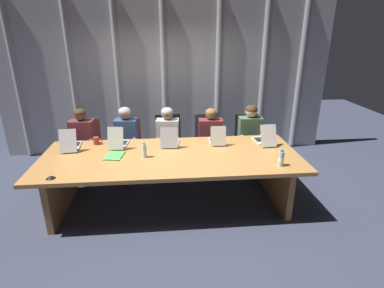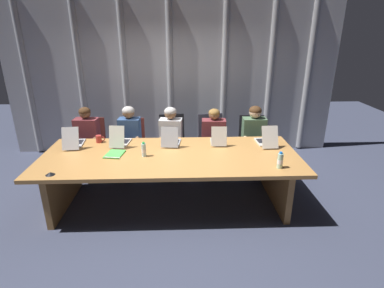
% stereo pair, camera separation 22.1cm
% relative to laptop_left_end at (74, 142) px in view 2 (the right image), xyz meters
% --- Properties ---
extents(ground_plane, '(12.58, 12.58, 0.00)m').
position_rel_laptop_left_end_xyz_m(ground_plane, '(1.41, -0.39, -0.81)').
color(ground_plane, '#383D51').
extents(conference_table, '(3.49, 1.39, 0.75)m').
position_rel_laptop_left_end_xyz_m(conference_table, '(1.41, -0.39, -0.22)').
color(conference_table, '#B77F42').
rests_on(conference_table, ground_plane).
extents(curtain_backdrop, '(6.29, 0.17, 3.00)m').
position_rel_laptop_left_end_xyz_m(curtain_backdrop, '(1.42, 1.70, 0.68)').
color(curtain_backdrop, '#B2B2B7').
rests_on(curtain_backdrop, ground_plane).
extents(laptop_left_end, '(0.27, 0.49, 0.32)m').
position_rel_laptop_left_end_xyz_m(laptop_left_end, '(0.00, 0.00, 0.00)').
color(laptop_left_end, '#BCBCC1').
rests_on(laptop_left_end, conference_table).
extents(laptop_left_mid, '(0.27, 0.45, 0.33)m').
position_rel_laptop_left_end_xyz_m(laptop_left_mid, '(0.67, 0.01, 0.00)').
color(laptop_left_mid, beige).
rests_on(laptop_left_mid, conference_table).
extents(laptop_center, '(0.29, 0.41, 0.31)m').
position_rel_laptop_left_end_xyz_m(laptop_center, '(1.41, -0.01, -0.00)').
color(laptop_center, '#A8ADB7').
rests_on(laptop_center, conference_table).
extents(laptop_right_mid, '(0.24, 0.38, 0.30)m').
position_rel_laptop_left_end_xyz_m(laptop_right_mid, '(2.12, 0.01, -0.00)').
color(laptop_right_mid, beige).
rests_on(laptop_right_mid, conference_table).
extents(laptop_right_end, '(0.25, 0.48, 0.32)m').
position_rel_laptop_left_end_xyz_m(laptop_right_end, '(2.82, -0.05, 0.00)').
color(laptop_right_end, beige).
rests_on(laptop_right_end, conference_table).
extents(office_chair_left_end, '(0.60, 0.60, 0.91)m').
position_rel_laptop_left_end_xyz_m(office_chair_left_end, '(0.03, 0.73, -0.47)').
color(office_chair_left_end, '#511E19').
rests_on(office_chair_left_end, ground_plane).
extents(office_chair_left_mid, '(0.60, 0.60, 0.90)m').
position_rel_laptop_left_end_xyz_m(office_chair_left_mid, '(0.72, 0.72, -0.48)').
color(office_chair_left_mid, '#511E19').
rests_on(office_chair_left_mid, ground_plane).
extents(office_chair_center, '(0.60, 0.60, 0.97)m').
position_rel_laptop_left_end_xyz_m(office_chair_center, '(1.42, 0.73, -0.46)').
color(office_chair_center, black).
rests_on(office_chair_center, ground_plane).
extents(office_chair_right_mid, '(0.60, 0.61, 0.97)m').
position_rel_laptop_left_end_xyz_m(office_chair_right_mid, '(2.10, 0.73, -0.46)').
color(office_chair_right_mid, '#2D2D38').
rests_on(office_chair_right_mid, ground_plane).
extents(office_chair_right_end, '(0.60, 0.60, 0.93)m').
position_rel_laptop_left_end_xyz_m(office_chair_right_end, '(2.80, 0.73, -0.47)').
color(office_chair_right_end, black).
rests_on(office_chair_right_end, ground_plane).
extents(person_left_end, '(0.42, 0.56, 1.17)m').
position_rel_laptop_left_end_xyz_m(person_left_end, '(-0.01, 0.57, -0.16)').
color(person_left_end, brown).
rests_on(person_left_end, ground_plane).
extents(person_left_mid, '(0.38, 0.56, 1.17)m').
position_rel_laptop_left_end_xyz_m(person_left_mid, '(0.70, 0.57, -0.15)').
color(person_left_mid, '#335184').
rests_on(person_left_mid, ground_plane).
extents(person_center, '(0.42, 0.57, 1.15)m').
position_rel_laptop_left_end_xyz_m(person_center, '(1.38, 0.57, -0.16)').
color(person_center, silver).
rests_on(person_center, ground_plane).
extents(person_right_mid, '(0.43, 0.56, 1.12)m').
position_rel_laptop_left_end_xyz_m(person_right_mid, '(2.11, 0.57, -0.18)').
color(person_right_mid, brown).
rests_on(person_right_mid, ground_plane).
extents(person_right_end, '(0.40, 0.55, 1.16)m').
position_rel_laptop_left_end_xyz_m(person_right_end, '(2.80, 0.57, -0.15)').
color(person_right_end, '#4C6B4C').
rests_on(person_right_end, ground_plane).
extents(water_bottle_primary, '(0.07, 0.07, 0.21)m').
position_rel_laptop_left_end_xyz_m(water_bottle_primary, '(2.77, -0.86, 0.03)').
color(water_bottle_primary, '#ADD1B2').
rests_on(water_bottle_primary, conference_table).
extents(water_bottle_secondary, '(0.06, 0.06, 0.20)m').
position_rel_laptop_left_end_xyz_m(water_bottle_secondary, '(1.06, -0.44, 0.03)').
color(water_bottle_secondary, silver).
rests_on(water_bottle_secondary, conference_table).
extents(coffee_mug_near, '(0.13, 0.08, 0.11)m').
position_rel_laptop_left_end_xyz_m(coffee_mug_near, '(0.33, 0.12, -0.01)').
color(coffee_mug_near, '#B2332D').
rests_on(coffee_mug_near, conference_table).
extents(conference_mic_left_side, '(0.11, 0.11, 0.03)m').
position_rel_laptop_left_end_xyz_m(conference_mic_left_side, '(0.02, -0.95, -0.04)').
color(conference_mic_left_side, black).
rests_on(conference_mic_left_side, conference_table).
extents(spiral_notepad, '(0.27, 0.34, 0.03)m').
position_rel_laptop_left_end_xyz_m(spiral_notepad, '(0.66, -0.37, -0.05)').
color(spiral_notepad, '#4CB74C').
rests_on(spiral_notepad, conference_table).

